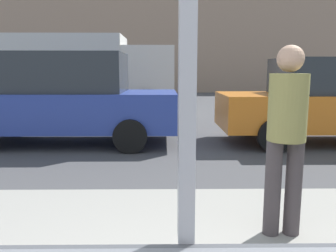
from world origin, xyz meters
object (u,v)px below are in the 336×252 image
Objects in this scene: parked_car_blue at (65,99)px; parked_car_orange at (331,101)px; pedestrian at (286,130)px; box_truck at (81,71)px.

parked_car_orange is (5.60, 0.00, -0.04)m from parked_car_blue.
parked_car_blue is 5.29m from pedestrian.
pedestrian is at bearing -67.06° from box_truck.
parked_car_blue is 1.01× the size of parked_car_orange.
parked_car_blue reaches higher than parked_car_orange.
parked_car_blue is 5.60m from parked_car_orange.
box_truck reaches higher than parked_car_blue.
parked_car_blue is 0.73× the size of box_truck.
parked_car_orange is at bearing 0.00° from parked_car_blue.
parked_car_orange is 4.97m from pedestrian.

